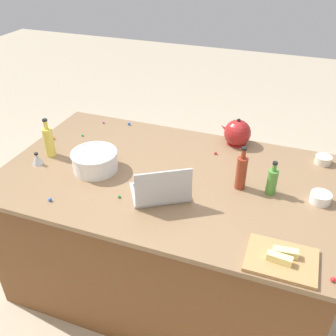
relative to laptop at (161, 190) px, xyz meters
name	(u,v)px	position (x,y,z in m)	size (l,w,h in m)	color
ground_plane	(168,278)	(0.04, -0.22, -0.95)	(12.00, 12.00, 0.00)	#B7A88E
island_counter	(168,231)	(0.04, -0.22, -0.50)	(1.98, 1.19, 0.90)	brown
laptop	(161,190)	(0.00, 0.00, 0.00)	(0.38, 0.36, 0.22)	#B7B7BC
mixing_bowl_large	(95,160)	(0.47, -0.12, 0.02)	(0.28, 0.28, 0.12)	white
bottle_soy	(241,172)	(-0.38, -0.24, 0.06)	(0.06, 0.06, 0.26)	maroon
bottle_olive	(272,181)	(-0.55, -0.25, 0.03)	(0.06, 0.06, 0.20)	#4C8C38
bottle_oil	(49,141)	(0.83, -0.17, 0.06)	(0.06, 0.06, 0.25)	#DBC64C
kettle	(237,133)	(-0.26, -0.74, 0.03)	(0.21, 0.18, 0.20)	maroon
cutting_board	(281,260)	(-0.67, 0.25, -0.04)	(0.31, 0.23, 0.02)	#AD7F4C
butter_stick_left	(285,253)	(-0.68, 0.23, -0.01)	(0.11, 0.04, 0.04)	#F4E58C
butter_stick_right	(279,258)	(-0.66, 0.27, -0.01)	(0.11, 0.04, 0.04)	#F4E58C
ramekin_small	(320,198)	(-0.81, -0.26, -0.02)	(0.11, 0.11, 0.05)	white
ramekin_medium	(323,160)	(-0.82, -0.67, -0.02)	(0.10, 0.10, 0.05)	beige
kitchen_timer	(37,159)	(0.84, -0.06, -0.01)	(0.07, 0.07, 0.08)	#B2B2B7
candy_0	(103,123)	(0.73, -0.70, -0.04)	(0.02, 0.02, 0.02)	#CC3399
candy_1	(181,189)	(-0.08, -0.10, -0.04)	(0.02, 0.02, 0.02)	#CC3399
candy_2	(119,196)	(0.21, 0.08, -0.04)	(0.02, 0.02, 0.02)	green
candy_3	(50,200)	(0.55, 0.24, -0.04)	(0.02, 0.02, 0.02)	blue
candy_4	(82,135)	(0.77, -0.47, -0.04)	(0.02, 0.02, 0.02)	green
candy_5	(53,138)	(0.94, -0.36, -0.04)	(0.02, 0.02, 0.02)	orange
candy_6	(215,153)	(-0.17, -0.55, -0.04)	(0.02, 0.02, 0.02)	red
candy_7	(333,279)	(-0.88, 0.29, -0.04)	(0.02, 0.02, 0.02)	red
candy_8	(129,124)	(0.54, -0.74, -0.04)	(0.02, 0.02, 0.02)	blue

